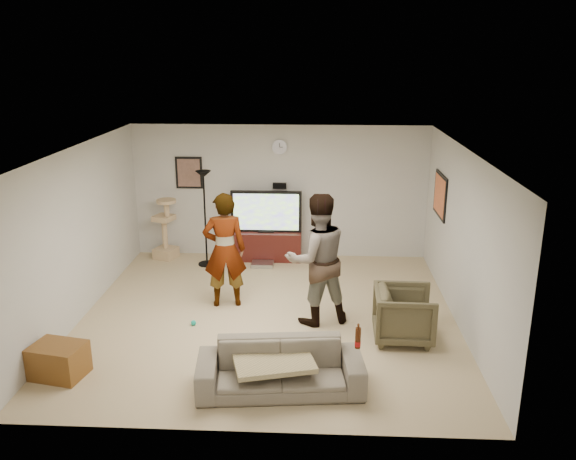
{
  "coord_description": "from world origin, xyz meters",
  "views": [
    {
      "loc": [
        0.69,
        -7.92,
        3.81
      ],
      "look_at": [
        0.28,
        0.2,
        1.29
      ],
      "focal_mm": 36.52,
      "sensor_mm": 36.0,
      "label": 1
    }
  ],
  "objects_px": {
    "tv": "(266,211)",
    "sofa": "(280,368)",
    "floor_lamp": "(205,219)",
    "armchair": "(404,315)",
    "beer_bottle": "(358,338)",
    "side_table": "(59,360)",
    "tv_stand": "(267,245)",
    "person_right": "(317,259)",
    "cat_tree": "(164,229)",
    "person_left": "(225,250)"
  },
  "relations": [
    {
      "from": "floor_lamp",
      "to": "armchair",
      "type": "bearing_deg",
      "value": -40.57
    },
    {
      "from": "sofa",
      "to": "armchair",
      "type": "distance_m",
      "value": 2.08
    },
    {
      "from": "floor_lamp",
      "to": "armchair",
      "type": "height_order",
      "value": "floor_lamp"
    },
    {
      "from": "floor_lamp",
      "to": "beer_bottle",
      "type": "distance_m",
      "value": 4.78
    },
    {
      "from": "tv",
      "to": "sofa",
      "type": "bearing_deg",
      "value": -83.07
    },
    {
      "from": "floor_lamp",
      "to": "beer_bottle",
      "type": "height_order",
      "value": "floor_lamp"
    },
    {
      "from": "beer_bottle",
      "to": "armchair",
      "type": "relative_size",
      "value": 0.31
    },
    {
      "from": "person_left",
      "to": "sofa",
      "type": "height_order",
      "value": "person_left"
    },
    {
      "from": "sofa",
      "to": "person_right",
      "type": "bearing_deg",
      "value": 71.51
    },
    {
      "from": "floor_lamp",
      "to": "cat_tree",
      "type": "height_order",
      "value": "floor_lamp"
    },
    {
      "from": "cat_tree",
      "to": "armchair",
      "type": "height_order",
      "value": "cat_tree"
    },
    {
      "from": "floor_lamp",
      "to": "sofa",
      "type": "relative_size",
      "value": 0.91
    },
    {
      "from": "beer_bottle",
      "to": "armchair",
      "type": "xyz_separation_m",
      "value": [
        0.72,
        1.32,
        -0.32
      ]
    },
    {
      "from": "sofa",
      "to": "beer_bottle",
      "type": "bearing_deg",
      "value": -5.76
    },
    {
      "from": "person_right",
      "to": "side_table",
      "type": "xyz_separation_m",
      "value": [
        -3.11,
        -1.66,
        -0.75
      ]
    },
    {
      "from": "tv",
      "to": "cat_tree",
      "type": "distance_m",
      "value": 1.95
    },
    {
      "from": "armchair",
      "to": "cat_tree",
      "type": "bearing_deg",
      "value": 54.78
    },
    {
      "from": "tv_stand",
      "to": "floor_lamp",
      "type": "xyz_separation_m",
      "value": [
        -1.08,
        -0.36,
        0.6
      ]
    },
    {
      "from": "beer_bottle",
      "to": "side_table",
      "type": "distance_m",
      "value": 3.62
    },
    {
      "from": "tv",
      "to": "person_left",
      "type": "bearing_deg",
      "value": -102.19
    },
    {
      "from": "person_right",
      "to": "armchair",
      "type": "distance_m",
      "value": 1.42
    },
    {
      "from": "side_table",
      "to": "person_right",
      "type": "bearing_deg",
      "value": 28.11
    },
    {
      "from": "person_left",
      "to": "beer_bottle",
      "type": "distance_m",
      "value": 3.0
    },
    {
      "from": "sofa",
      "to": "side_table",
      "type": "height_order",
      "value": "sofa"
    },
    {
      "from": "floor_lamp",
      "to": "person_right",
      "type": "height_order",
      "value": "person_right"
    },
    {
      "from": "person_right",
      "to": "armchair",
      "type": "height_order",
      "value": "person_right"
    },
    {
      "from": "beer_bottle",
      "to": "sofa",
      "type": "bearing_deg",
      "value": 180.0
    },
    {
      "from": "side_table",
      "to": "tv_stand",
      "type": "bearing_deg",
      "value": 63.18
    },
    {
      "from": "tv_stand",
      "to": "beer_bottle",
      "type": "xyz_separation_m",
      "value": [
        1.42,
        -4.44,
        0.41
      ]
    },
    {
      "from": "tv_stand",
      "to": "sofa",
      "type": "xyz_separation_m",
      "value": [
        0.54,
        -4.44,
        0.01
      ]
    },
    {
      "from": "armchair",
      "to": "side_table",
      "type": "relative_size",
      "value": 1.3
    },
    {
      "from": "floor_lamp",
      "to": "side_table",
      "type": "relative_size",
      "value": 2.85
    },
    {
      "from": "cat_tree",
      "to": "armchair",
      "type": "distance_m",
      "value": 5.1
    },
    {
      "from": "person_left",
      "to": "side_table",
      "type": "xyz_separation_m",
      "value": [
        -1.71,
        -2.18,
        -0.69
      ]
    },
    {
      "from": "cat_tree",
      "to": "sofa",
      "type": "xyz_separation_m",
      "value": [
        2.46,
        -4.39,
        -0.3
      ]
    },
    {
      "from": "tv",
      "to": "sofa",
      "type": "xyz_separation_m",
      "value": [
        0.54,
        -4.44,
        -0.65
      ]
    },
    {
      "from": "floor_lamp",
      "to": "armchair",
      "type": "distance_m",
      "value": 4.26
    },
    {
      "from": "tv_stand",
      "to": "tv",
      "type": "xyz_separation_m",
      "value": [
        0.0,
        0.0,
        0.66
      ]
    },
    {
      "from": "person_right",
      "to": "beer_bottle",
      "type": "height_order",
      "value": "person_right"
    },
    {
      "from": "person_right",
      "to": "side_table",
      "type": "bearing_deg",
      "value": 8.12
    },
    {
      "from": "person_right",
      "to": "beer_bottle",
      "type": "xyz_separation_m",
      "value": [
        0.47,
        -1.82,
        -0.27
      ]
    },
    {
      "from": "armchair",
      "to": "tv_stand",
      "type": "bearing_deg",
      "value": 36.38
    },
    {
      "from": "tv",
      "to": "person_right",
      "type": "distance_m",
      "value": 2.78
    },
    {
      "from": "tv",
      "to": "armchair",
      "type": "distance_m",
      "value": 3.82
    },
    {
      "from": "person_left",
      "to": "person_right",
      "type": "height_order",
      "value": "person_right"
    },
    {
      "from": "person_left",
      "to": "side_table",
      "type": "bearing_deg",
      "value": 41.44
    },
    {
      "from": "cat_tree",
      "to": "beer_bottle",
      "type": "distance_m",
      "value": 5.52
    },
    {
      "from": "side_table",
      "to": "beer_bottle",
      "type": "bearing_deg",
      "value": -2.55
    },
    {
      "from": "sofa",
      "to": "side_table",
      "type": "distance_m",
      "value": 2.71
    },
    {
      "from": "person_right",
      "to": "cat_tree",
      "type": "bearing_deg",
      "value": -61.84
    }
  ]
}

